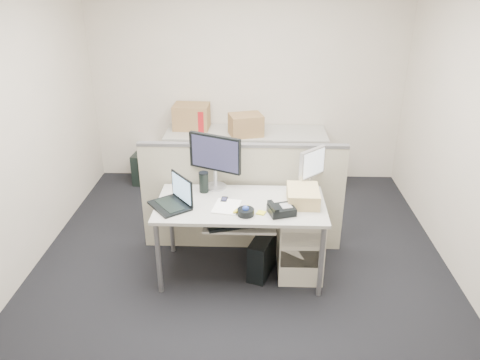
{
  "coord_description": "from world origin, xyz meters",
  "views": [
    {
      "loc": [
        0.13,
        -3.68,
        2.65
      ],
      "look_at": [
        -0.01,
        0.15,
        0.89
      ],
      "focal_mm": 35.0,
      "sensor_mm": 36.0,
      "label": 1
    }
  ],
  "objects_px": {
    "desk": "(241,210)",
    "laptop": "(169,193)",
    "desk_phone": "(282,210)",
    "monitor_main": "(215,162)"
  },
  "relations": [
    {
      "from": "desk",
      "to": "laptop",
      "type": "bearing_deg",
      "value": -171.63
    },
    {
      "from": "desk_phone",
      "to": "laptop",
      "type": "bearing_deg",
      "value": 157.05
    },
    {
      "from": "monitor_main",
      "to": "desk_phone",
      "type": "xyz_separation_m",
      "value": [
        0.6,
        -0.5,
        -0.23
      ]
    },
    {
      "from": "monitor_main",
      "to": "laptop",
      "type": "bearing_deg",
      "value": -107.06
    },
    {
      "from": "desk",
      "to": "monitor_main",
      "type": "height_order",
      "value": "monitor_main"
    },
    {
      "from": "monitor_main",
      "to": "desk",
      "type": "bearing_deg",
      "value": -27.08
    },
    {
      "from": "desk",
      "to": "desk_phone",
      "type": "height_order",
      "value": "desk_phone"
    },
    {
      "from": "desk",
      "to": "laptop",
      "type": "xyz_separation_m",
      "value": [
        -0.62,
        -0.09,
        0.2
      ]
    },
    {
      "from": "monitor_main",
      "to": "desk_phone",
      "type": "distance_m",
      "value": 0.82
    },
    {
      "from": "laptop",
      "to": "monitor_main",
      "type": "bearing_deg",
      "value": 100.27
    }
  ]
}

